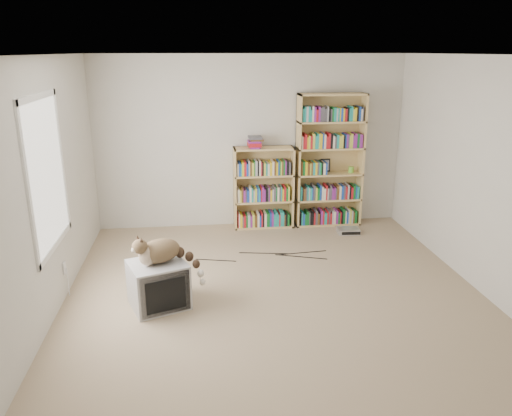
{
  "coord_description": "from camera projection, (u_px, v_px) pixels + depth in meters",
  "views": [
    {
      "loc": [
        -0.79,
        -4.7,
        2.54
      ],
      "look_at": [
        -0.1,
        1.0,
        0.72
      ],
      "focal_mm": 35.0,
      "sensor_mm": 36.0,
      "label": 1
    }
  ],
  "objects": [
    {
      "name": "green_mug",
      "position": [
        351.0,
        169.0,
        7.44
      ],
      "size": [
        0.08,
        0.08,
        0.09
      ],
      "primitive_type": "cylinder",
      "color": "#70C137",
      "rests_on": "bookcase_tall"
    },
    {
      "name": "wall_right",
      "position": [
        492.0,
        180.0,
        5.19
      ],
      "size": [
        0.02,
        5.0,
        2.5
      ],
      "primitive_type": "cube",
      "color": "beige",
      "rests_on": "floor"
    },
    {
      "name": "bookcase_short",
      "position": [
        263.0,
        191.0,
        7.4
      ],
      "size": [
        0.87,
        0.3,
        1.2
      ],
      "color": "tan",
      "rests_on": "floor"
    },
    {
      "name": "framed_print",
      "position": [
        325.0,
        165.0,
        7.47
      ],
      "size": [
        0.15,
        0.05,
        0.19
      ],
      "primitive_type": "cube",
      "rotation": [
        -0.17,
        0.0,
        0.0
      ],
      "color": "black",
      "rests_on": "bookcase_tall"
    },
    {
      "name": "ceiling",
      "position": [
        280.0,
        55.0,
        4.55
      ],
      "size": [
        4.5,
        5.0,
        0.02
      ],
      "primitive_type": "cube",
      "color": "white",
      "rests_on": "wall_back"
    },
    {
      "name": "cat",
      "position": [
        166.0,
        254.0,
        5.06
      ],
      "size": [
        0.75,
        0.47,
        0.53
      ],
      "rotation": [
        0.0,
        0.0,
        0.53
      ],
      "color": "#352216",
      "rests_on": "crt_tv"
    },
    {
      "name": "book_stack",
      "position": [
        255.0,
        142.0,
        7.12
      ],
      "size": [
        0.19,
        0.25,
        0.16
      ],
      "primitive_type": "cube",
      "color": "#B31720",
      "rests_on": "bookcase_short"
    },
    {
      "name": "wall_back",
      "position": [
        251.0,
        143.0,
        7.3
      ],
      "size": [
        4.5,
        0.02,
        2.5
      ],
      "primitive_type": "cube",
      "color": "beige",
      "rests_on": "floor"
    },
    {
      "name": "crt_tv",
      "position": [
        158.0,
        284.0,
        5.13
      ],
      "size": [
        0.69,
        0.66,
        0.48
      ],
      "rotation": [
        0.0,
        0.0,
        0.36
      ],
      "color": "#AAABAD",
      "rests_on": "floor"
    },
    {
      "name": "floor",
      "position": [
        277.0,
        300.0,
        5.31
      ],
      "size": [
        4.5,
        5.0,
        0.01
      ],
      "primitive_type": "cube",
      "color": "tan",
      "rests_on": "ground"
    },
    {
      "name": "window",
      "position": [
        47.0,
        174.0,
        4.82
      ],
      "size": [
        0.02,
        1.22,
        1.52
      ],
      "primitive_type": "cube",
      "color": "white",
      "rests_on": "wall_left"
    },
    {
      "name": "dvd_player",
      "position": [
        348.0,
        231.0,
        7.25
      ],
      "size": [
        0.33,
        0.25,
        0.07
      ],
      "primitive_type": "cube",
      "rotation": [
        0.0,
        0.0,
        -0.08
      ],
      "color": "#BABABF",
      "rests_on": "floor"
    },
    {
      "name": "wall_left",
      "position": [
        42.0,
        194.0,
        4.67
      ],
      "size": [
        0.02,
        5.0,
        2.5
      ],
      "primitive_type": "cube",
      "color": "beige",
      "rests_on": "floor"
    },
    {
      "name": "wall_outlet",
      "position": [
        64.0,
        268.0,
        5.32
      ],
      "size": [
        0.01,
        0.08,
        0.13
      ],
      "primitive_type": "cube",
      "color": "silver",
      "rests_on": "wall_left"
    },
    {
      "name": "floor_cables",
      "position": [
        258.0,
        251.0,
        6.58
      ],
      "size": [
        1.2,
        0.7,
        0.01
      ],
      "primitive_type": null,
      "color": "black",
      "rests_on": "floor"
    },
    {
      "name": "wall_front",
      "position": [
        357.0,
        313.0,
        2.56
      ],
      "size": [
        4.5,
        0.02,
        2.5
      ],
      "primitive_type": "cube",
      "color": "beige",
      "rests_on": "floor"
    },
    {
      "name": "bookcase_tall",
      "position": [
        329.0,
        164.0,
        7.39
      ],
      "size": [
        0.98,
        0.3,
        1.96
      ],
      "color": "tan",
      "rests_on": "floor"
    }
  ]
}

